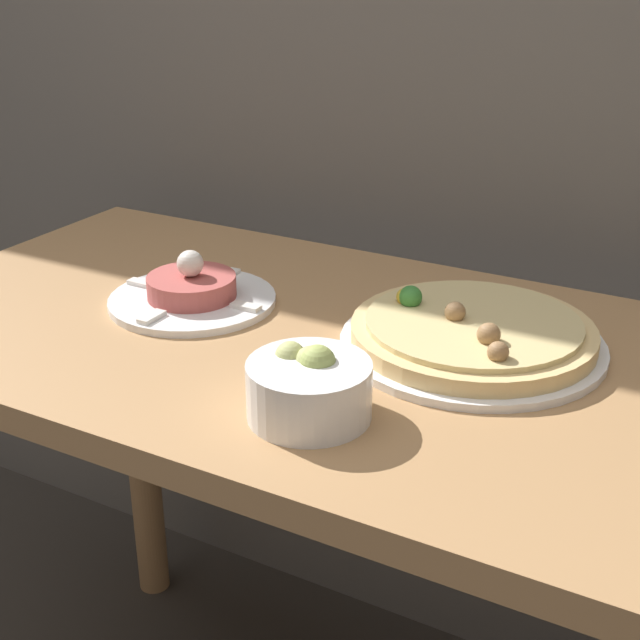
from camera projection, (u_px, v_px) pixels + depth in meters
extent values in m
cube|color=#AD7F51|center=(344.00, 356.00, 1.08)|extent=(1.23, 0.61, 0.03)
cylinder|color=#AD7F51|center=(140.00, 428.00, 1.68)|extent=(0.06, 0.06, 0.74)
cylinder|color=white|center=(472.00, 344.00, 1.05)|extent=(0.31, 0.31, 0.01)
cylinder|color=#E5C17F|center=(473.00, 333.00, 1.05)|extent=(0.29, 0.29, 0.02)
cylinder|color=#E0C684|center=(473.00, 322.00, 1.04)|extent=(0.25, 0.25, 0.01)
sphere|color=#387F33|center=(411.00, 297.00, 1.08)|extent=(0.03, 0.03, 0.03)
sphere|color=#997047|center=(455.00, 312.00, 1.04)|extent=(0.03, 0.03, 0.03)
sphere|color=#997047|center=(489.00, 334.00, 0.99)|extent=(0.03, 0.03, 0.03)
sphere|color=gold|center=(405.00, 297.00, 1.09)|extent=(0.02, 0.02, 0.02)
sphere|color=#997047|center=(498.00, 352.00, 0.95)|extent=(0.02, 0.02, 0.02)
cylinder|color=white|center=(192.00, 300.00, 1.18)|extent=(0.22, 0.22, 0.01)
cylinder|color=#B2514C|center=(192.00, 286.00, 1.17)|extent=(0.12, 0.12, 0.03)
sphere|color=silver|center=(190.00, 263.00, 1.16)|extent=(0.04, 0.04, 0.04)
cube|color=white|center=(246.00, 307.00, 1.14)|extent=(0.04, 0.02, 0.01)
cube|color=white|center=(228.00, 274.00, 1.24)|extent=(0.02, 0.04, 0.01)
cube|color=white|center=(142.00, 283.00, 1.21)|extent=(0.04, 0.02, 0.01)
cube|color=white|center=(152.00, 317.00, 1.11)|extent=(0.02, 0.04, 0.01)
cylinder|color=white|center=(309.00, 390.00, 0.90)|extent=(0.13, 0.13, 0.06)
sphere|color=#B7BC70|center=(290.00, 357.00, 0.91)|extent=(0.03, 0.03, 0.03)
sphere|color=#A3B25B|center=(317.00, 363.00, 0.89)|extent=(0.04, 0.04, 0.04)
sphere|color=#B7BC70|center=(311.00, 362.00, 0.90)|extent=(0.03, 0.03, 0.03)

